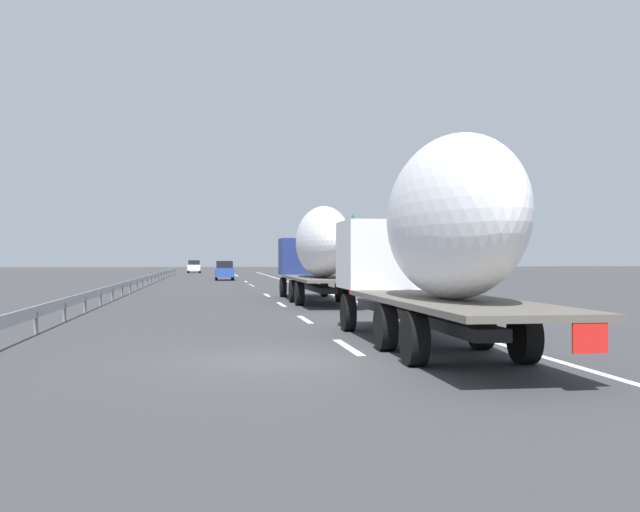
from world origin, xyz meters
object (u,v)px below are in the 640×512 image
(truck_lead, at_px, (318,249))
(car_blue_sedan, at_px, (224,270))
(road_sign, at_px, (317,257))
(car_white_van, at_px, (194,266))
(truck_trailing, at_px, (435,235))

(truck_lead, xyz_separation_m, car_blue_sedan, (37.31, 3.59, -1.57))
(road_sign, bearing_deg, car_white_van, 11.14)
(car_blue_sedan, bearing_deg, truck_trailing, -176.31)
(car_blue_sedan, distance_m, road_sign, 16.59)
(road_sign, bearing_deg, truck_lead, 172.04)
(truck_lead, distance_m, car_white_van, 74.52)
(car_white_van, bearing_deg, car_blue_sedan, -174.50)
(truck_lead, height_order, car_white_van, truck_lead)
(truck_lead, relative_size, car_white_van, 3.23)
(car_blue_sedan, bearing_deg, car_white_van, 5.50)
(truck_trailing, relative_size, car_blue_sedan, 3.02)
(truck_lead, bearing_deg, road_sign, -7.96)
(truck_trailing, bearing_deg, truck_lead, 0.00)
(truck_trailing, relative_size, road_sign, 4.18)
(truck_trailing, bearing_deg, road_sign, -4.37)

